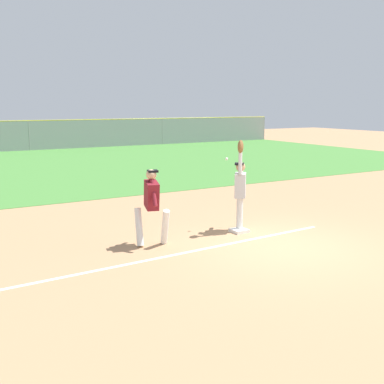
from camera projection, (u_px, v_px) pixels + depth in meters
name	position (u px, v px, depth m)	size (l,w,h in m)	color
ground_plane	(281.00, 247.00, 10.57)	(80.94, 80.94, 0.00)	tan
outfield_grass	(69.00, 165.00, 24.68)	(40.65, 18.87, 0.01)	#478438
chalk_foul_line	(95.00, 271.00, 9.06)	(12.00, 0.10, 0.01)	white
first_base	(239.00, 231.00, 11.80)	(0.38, 0.38, 0.08)	white
fielder	(240.00, 186.00, 11.76)	(0.65, 0.77, 2.28)	silver
runner	(152.00, 202.00, 10.53)	(0.75, 0.84, 1.72)	white
baseball	(227.00, 159.00, 11.88)	(0.07, 0.07, 0.07)	white
outfield_fence	(29.00, 135.00, 32.52)	(40.73, 0.08, 2.05)	#93999E
parked_car_silver	(16.00, 137.00, 35.96)	(4.49, 2.28, 1.25)	#B7B7BC
parked_car_red	(101.00, 134.00, 39.37)	(4.47, 2.24, 1.25)	#B21E1E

